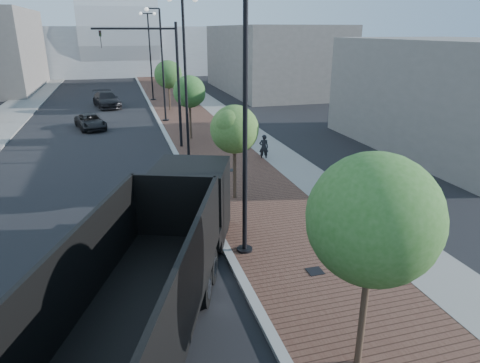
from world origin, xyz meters
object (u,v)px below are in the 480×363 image
object	(u,v)px
white_sedan	(117,248)
dark_car_mid	(91,122)
pedestrian	(264,147)
dump_truck	(170,250)

from	to	relation	value
white_sedan	dark_car_mid	bearing A→B (deg)	118.14
white_sedan	pedestrian	xyz separation A→B (m)	(8.76, 10.64, 0.02)
dark_car_mid	pedestrian	xyz separation A→B (m)	(10.53, -12.04, 0.21)
dark_car_mid	pedestrian	bearing A→B (deg)	-62.78
dump_truck	dark_car_mid	bearing A→B (deg)	118.59
dump_truck	dark_car_mid	xyz separation A→B (m)	(-3.29, 24.65, -0.90)
dark_car_mid	pedestrian	distance (m)	16.00
dump_truck	pedestrian	world-z (taller)	dump_truck
dump_truck	pedestrian	distance (m)	14.55
dark_car_mid	pedestrian	size ratio (longest dim) A/B	2.63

